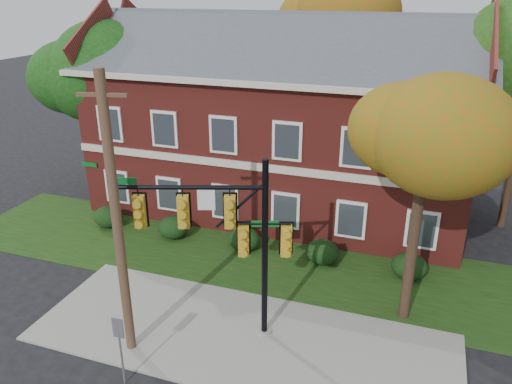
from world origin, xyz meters
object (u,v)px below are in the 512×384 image
(sign_post, at_px, (119,340))
(hedge_right, at_px, (323,252))
(hedge_far_left, at_px, (108,217))
(utility_pole, at_px, (117,222))
(hedge_center, at_px, (244,239))
(tree_near_right, at_px, (435,136))
(apartment_building, at_px, (280,113))
(tree_left_rear, at_px, (97,72))
(traffic_signal, at_px, (229,232))
(hedge_left, at_px, (173,228))
(hedge_far_right, at_px, (409,266))
(tree_far_rear, at_px, (340,22))

(sign_post, bearing_deg, hedge_right, 62.25)
(hedge_far_left, xyz_separation_m, utility_pole, (5.82, -7.30, 3.99))
(hedge_center, distance_m, tree_near_right, 9.90)
(apartment_building, xyz_separation_m, utility_pole, (-1.18, -12.55, -0.47))
(tree_left_rear, xyz_separation_m, sign_post, (9.20, -12.84, -5.11))
(apartment_building, relative_size, traffic_signal, 3.04)
(hedge_left, xyz_separation_m, hedge_right, (7.00, 0.00, 0.00))
(hedge_far_right, bearing_deg, tree_far_rear, 113.37)
(apartment_building, bearing_deg, traffic_signal, -81.65)
(hedge_far_left, relative_size, traffic_signal, 0.23)
(tree_far_rear, bearing_deg, hedge_right, -80.64)
(hedge_left, relative_size, hedge_center, 1.00)
(traffic_signal, bearing_deg, tree_far_rear, 72.09)
(tree_left_rear, bearing_deg, tree_far_rear, 38.97)
(hedge_far_left, distance_m, tree_near_right, 15.75)
(hedge_left, distance_m, tree_left_rear, 9.69)
(apartment_building, bearing_deg, tree_left_rear, -173.46)
(tree_far_rear, distance_m, traffic_signal, 19.31)
(hedge_far_left, bearing_deg, tree_left_rear, 123.42)
(tree_near_right, height_order, sign_post, tree_near_right)
(utility_pole, bearing_deg, hedge_center, 68.36)
(hedge_center, xyz_separation_m, tree_far_rear, (1.34, 13.09, 8.32))
(hedge_far_right, bearing_deg, tree_left_rear, 166.11)
(hedge_far_left, xyz_separation_m, sign_post, (6.47, -8.70, 1.05))
(utility_pole, bearing_deg, hedge_right, 44.87)
(tree_far_rear, xyz_separation_m, sign_post, (-1.87, -21.79, -7.27))
(tree_far_rear, bearing_deg, hedge_far_right, -66.63)
(hedge_right, height_order, tree_near_right, tree_near_right)
(utility_pole, bearing_deg, tree_near_right, 15.51)
(tree_near_right, relative_size, sign_post, 3.71)
(utility_pole, bearing_deg, sign_post, -77.70)
(hedge_far_right, distance_m, tree_far_rear, 16.51)
(hedge_far_right, relative_size, traffic_signal, 0.23)
(tree_far_rear, height_order, sign_post, tree_far_rear)
(tree_near_right, xyz_separation_m, utility_pole, (-8.40, -4.46, -2.15))
(tree_far_rear, height_order, traffic_signal, tree_far_rear)
(hedge_center, xyz_separation_m, hedge_right, (3.50, 0.00, 0.00))
(hedge_far_right, xyz_separation_m, sign_post, (-7.53, -8.70, 1.05))
(tree_far_rear, relative_size, utility_pole, 1.29)
(hedge_left, xyz_separation_m, utility_pole, (2.32, -7.30, 3.99))
(tree_left_rear, bearing_deg, sign_post, -54.37)
(hedge_left, height_order, traffic_signal, traffic_signal)
(hedge_center, distance_m, hedge_right, 3.50)
(hedge_right, relative_size, tree_near_right, 0.16)
(hedge_far_left, height_order, tree_far_rear, tree_far_rear)
(hedge_center, xyz_separation_m, sign_post, (-0.53, -8.70, 1.05))
(hedge_left, bearing_deg, tree_far_rear, 69.71)
(hedge_right, bearing_deg, hedge_far_left, 180.00)
(apartment_building, distance_m, tree_near_right, 10.97)
(traffic_signal, distance_m, utility_pole, 3.34)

